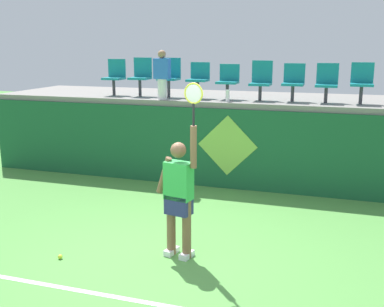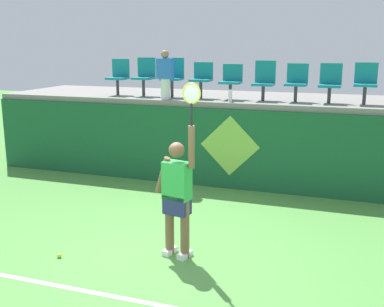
% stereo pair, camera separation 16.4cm
% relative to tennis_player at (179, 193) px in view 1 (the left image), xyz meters
% --- Properties ---
extents(ground_plane, '(40.00, 40.00, 0.00)m').
position_rel_tennis_player_xyz_m(ground_plane, '(-0.32, -0.21, -0.95)').
color(ground_plane, '#519342').
extents(court_back_wall, '(11.17, 0.20, 1.69)m').
position_rel_tennis_player_xyz_m(court_back_wall, '(-0.32, 3.51, -0.10)').
color(court_back_wall, '#195633').
rests_on(court_back_wall, ground_plane).
extents(spectator_platform, '(11.17, 2.64, 0.12)m').
position_rel_tennis_player_xyz_m(spectator_platform, '(-0.32, 4.78, 0.81)').
color(spectator_platform, gray).
rests_on(spectator_platform, court_back_wall).
extents(court_baseline_stripe, '(10.05, 0.08, 0.01)m').
position_rel_tennis_player_xyz_m(court_baseline_stripe, '(-0.32, -1.32, -0.94)').
color(court_baseline_stripe, white).
rests_on(court_baseline_stripe, ground_plane).
extents(tennis_player, '(0.74, 0.33, 2.50)m').
position_rel_tennis_player_xyz_m(tennis_player, '(0.00, 0.00, 0.00)').
color(tennis_player, white).
rests_on(tennis_player, ground_plane).
extents(tennis_ball, '(0.07, 0.07, 0.07)m').
position_rel_tennis_player_xyz_m(tennis_ball, '(-1.58, -0.62, -0.91)').
color(tennis_ball, '#D1E533').
rests_on(tennis_ball, ground_plane).
extents(water_bottle, '(0.08, 0.08, 0.25)m').
position_rel_tennis_player_xyz_m(water_bottle, '(-0.21, 3.65, 0.99)').
color(water_bottle, white).
rests_on(water_bottle, spectator_platform).
extents(stadium_chair_0, '(0.44, 0.42, 0.84)m').
position_rel_tennis_player_xyz_m(stadium_chair_0, '(-3.06, 4.16, 1.33)').
color(stadium_chair_0, '#38383D').
rests_on(stadium_chair_0, spectator_platform).
extents(stadium_chair_1, '(0.44, 0.42, 0.88)m').
position_rel_tennis_player_xyz_m(stadium_chair_1, '(-2.39, 4.16, 1.36)').
color(stadium_chair_1, '#38383D').
rests_on(stadium_chair_1, spectator_platform).
extents(stadium_chair_2, '(0.44, 0.42, 0.88)m').
position_rel_tennis_player_xyz_m(stadium_chair_2, '(-1.68, 4.16, 1.36)').
color(stadium_chair_2, '#38383D').
rests_on(stadium_chair_2, spectator_platform).
extents(stadium_chair_3, '(0.44, 0.42, 0.79)m').
position_rel_tennis_player_xyz_m(stadium_chair_3, '(-1.00, 4.15, 1.32)').
color(stadium_chair_3, '#38383D').
rests_on(stadium_chair_3, spectator_platform).
extents(stadium_chair_4, '(0.44, 0.42, 0.76)m').
position_rel_tennis_player_xyz_m(stadium_chair_4, '(-0.32, 4.15, 1.29)').
color(stadium_chair_4, '#38383D').
rests_on(stadium_chair_4, spectator_platform).
extents(stadium_chair_5, '(0.44, 0.42, 0.84)m').
position_rel_tennis_player_xyz_m(stadium_chair_5, '(0.40, 4.16, 1.31)').
color(stadium_chair_5, '#38383D').
rests_on(stadium_chair_5, spectator_platform).
extents(stadium_chair_6, '(0.44, 0.42, 0.79)m').
position_rel_tennis_player_xyz_m(stadium_chair_6, '(1.08, 4.16, 1.30)').
color(stadium_chair_6, '#38383D').
rests_on(stadium_chair_6, spectator_platform).
extents(stadium_chair_7, '(0.44, 0.42, 0.80)m').
position_rel_tennis_player_xyz_m(stadium_chair_7, '(1.75, 4.16, 1.30)').
color(stadium_chair_7, '#38383D').
rests_on(stadium_chair_7, spectator_platform).
extents(stadium_chair_8, '(0.44, 0.42, 0.82)m').
position_rel_tennis_player_xyz_m(stadium_chair_8, '(2.43, 4.16, 1.32)').
color(stadium_chair_8, '#38383D').
rests_on(stadium_chair_8, spectator_platform).
extents(spectator_0, '(0.34, 0.20, 1.06)m').
position_rel_tennis_player_xyz_m(spectator_0, '(-1.68, 3.69, 1.41)').
color(spectator_0, white).
rests_on(spectator_0, spectator_platform).
extents(wall_signage_mount, '(1.27, 0.01, 1.57)m').
position_rel_tennis_player_xyz_m(wall_signage_mount, '(-0.13, 3.41, -0.94)').
color(wall_signage_mount, '#195633').
rests_on(wall_signage_mount, ground_plane).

